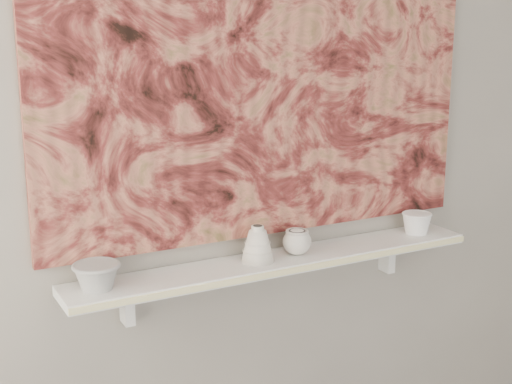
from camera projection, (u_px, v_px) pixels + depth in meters
wall_back at (266, 123)px, 2.26m from camera, size 3.60×0.00×3.60m
shelf at (280, 262)px, 2.28m from camera, size 1.40×0.18×0.03m
shelf_stripe at (295, 270)px, 2.20m from camera, size 1.40×0.01×0.02m
bracket_left at (127, 305)px, 2.13m from camera, size 0.03×0.06×0.12m
bracket_right at (387, 255)px, 2.58m from camera, size 0.03×0.06×0.12m
painting at (268, 63)px, 2.21m from camera, size 1.50×0.02×1.10m
house_motif at (382, 150)px, 2.48m from camera, size 0.09×0.00×0.08m
bowl_grey at (97, 276)px, 1.99m from camera, size 0.14×0.14×0.08m
cup_cream at (297, 242)px, 2.30m from camera, size 0.11×0.11×0.08m
bell_vessel at (258, 243)px, 2.23m from camera, size 0.12×0.12×0.12m
bowl_white at (417, 223)px, 2.53m from camera, size 0.13×0.13×0.08m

